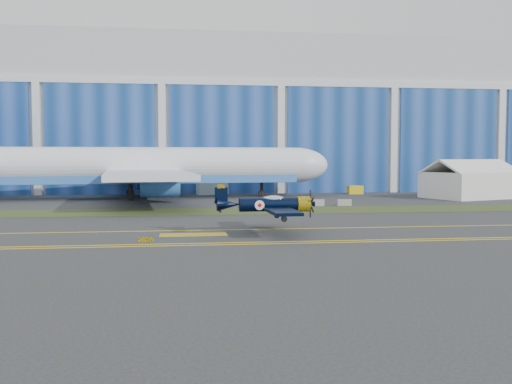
{
  "coord_description": "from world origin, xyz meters",
  "views": [
    {
      "loc": [
        -19.46,
        -61.59,
        7.1
      ],
      "look_at": [
        -11.08,
        1.41,
        3.2
      ],
      "focal_mm": 42.0,
      "sensor_mm": 36.0,
      "label": 1
    }
  ],
  "objects": [
    {
      "name": "grass_median",
      "position": [
        0.0,
        14.0,
        0.02
      ],
      "size": [
        260.0,
        10.0,
        0.02
      ],
      "primitive_type": "cube",
      "color": "#475128",
      "rests_on": "ground"
    },
    {
      "name": "taxiway_centreline",
      "position": [
        0.0,
        -5.0,
        0.01
      ],
      "size": [
        200.0,
        0.2,
        0.02
      ],
      "primitive_type": "cube",
      "color": "yellow",
      "rests_on": "ground"
    },
    {
      "name": "tug",
      "position": [
        13.07,
        44.68,
        0.77
      ],
      "size": [
        2.67,
        1.69,
        1.54
      ],
      "primitive_type": "cube",
      "rotation": [
        0.0,
        0.0,
        0.01
      ],
      "color": "yellow",
      "rests_on": "ground"
    },
    {
      "name": "ground",
      "position": [
        0.0,
        0.0,
        0.0
      ],
      "size": [
        260.0,
        260.0,
        0.0
      ],
      "primitive_type": "plane",
      "color": "#343536",
      "rests_on": "ground"
    },
    {
      "name": "barrier_b",
      "position": [
        0.08,
        20.3,
        0.45
      ],
      "size": [
        2.01,
        0.65,
        0.9
      ],
      "primitive_type": "cube",
      "rotation": [
        0.0,
        0.0,
        0.02
      ],
      "color": "#9D9199",
      "rests_on": "ground"
    },
    {
      "name": "shipping_container",
      "position": [
        -13.04,
        47.34,
        1.2
      ],
      "size": [
        5.9,
        3.57,
        2.39
      ],
      "primitive_type": "cube",
      "rotation": [
        0.0,
        0.0,
        0.26
      ],
      "color": "silver",
      "rests_on": "ground"
    },
    {
      "name": "edge_line_far",
      "position": [
        0.0,
        -13.5,
        0.01
      ],
      "size": [
        80.0,
        0.2,
        0.02
      ],
      "primitive_type": "cube",
      "color": "yellow",
      "rests_on": "ground"
    },
    {
      "name": "jetliner",
      "position": [
        -23.87,
        38.69,
        12.01
      ],
      "size": [
        73.8,
        64.32,
        24.01
      ],
      "rotation": [
        0.0,
        0.0,
        0.09
      ],
      "color": "white",
      "rests_on": "ground"
    },
    {
      "name": "warbird",
      "position": [
        -11.08,
        -7.59,
        2.6
      ],
      "size": [
        10.76,
        12.84,
        3.71
      ],
      "rotation": [
        0.0,
        0.0,
        0.03
      ],
      "color": "black",
      "rests_on": "ground"
    },
    {
      "name": "barrier_c",
      "position": [
        4.0,
        20.17,
        0.45
      ],
      "size": [
        2.01,
        0.63,
        0.9
      ],
      "primitive_type": "cube",
      "rotation": [
        0.0,
        0.0,
        -0.02
      ],
      "color": "gray",
      "rests_on": "ground"
    },
    {
      "name": "barrier_a",
      "position": [
        -4.47,
        19.69,
        0.45
      ],
      "size": [
        2.07,
        0.94,
        0.9
      ],
      "primitive_type": "cube",
      "rotation": [
        0.0,
        0.0,
        0.17
      ],
      "color": "gray",
      "rests_on": "ground"
    },
    {
      "name": "edge_line_near",
      "position": [
        0.0,
        -14.5,
        0.01
      ],
      "size": [
        80.0,
        0.2,
        0.02
      ],
      "primitive_type": "cube",
      "color": "yellow",
      "rests_on": "ground"
    },
    {
      "name": "guard_board_left",
      "position": [
        -22.0,
        -12.0,
        0.17
      ],
      "size": [
        1.2,
        0.15,
        0.35
      ],
      "primitive_type": "cube",
      "color": "yellow",
      "rests_on": "ground"
    },
    {
      "name": "hangar",
      "position": [
        0.0,
        71.79,
        14.96
      ],
      "size": [
        220.0,
        45.7,
        30.0
      ],
      "color": "silver",
      "rests_on": "ground"
    },
    {
      "name": "tent",
      "position": [
        28.91,
        32.15,
        3.24
      ],
      "size": [
        16.51,
        14.22,
        6.47
      ],
      "rotation": [
        0.0,
        0.0,
        0.34
      ],
      "color": "white",
      "rests_on": "ground"
    },
    {
      "name": "hold_short_ladder",
      "position": [
        -18.0,
        -8.1,
        0.01
      ],
      "size": [
        6.0,
        2.4,
        0.02
      ],
      "primitive_type": null,
      "color": "yellow",
      "rests_on": "ground"
    }
  ]
}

